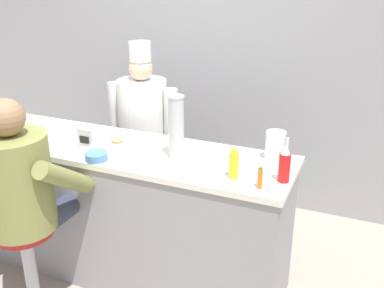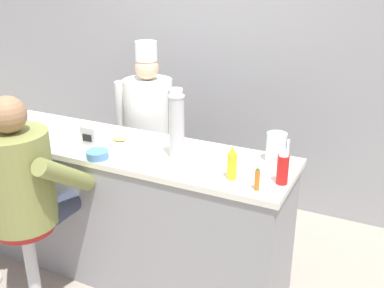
{
  "view_description": "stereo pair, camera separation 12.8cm",
  "coord_description": "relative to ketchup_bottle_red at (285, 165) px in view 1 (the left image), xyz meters",
  "views": [
    {
      "loc": [
        1.57,
        -2.13,
        2.22
      ],
      "look_at": [
        0.55,
        0.3,
        1.16
      ],
      "focal_mm": 42.0,
      "sensor_mm": 36.0,
      "label": 1
    },
    {
      "loc": [
        1.69,
        -2.07,
        2.22
      ],
      "look_at": [
        0.55,
        0.3,
        1.16
      ],
      "focal_mm": 42.0,
      "sensor_mm": 36.0,
      "label": 2
    }
  ],
  "objects": [
    {
      "name": "hot_sauce_bottle_orange",
      "position": [
        -0.1,
        -0.14,
        -0.04
      ],
      "size": [
        0.03,
        0.03,
        0.13
      ],
      "color": "orange",
      "rests_on": "diner_counter"
    },
    {
      "name": "diner_counter",
      "position": [
        -1.15,
        0.09,
        -0.62
      ],
      "size": [
        2.4,
        0.66,
        1.04
      ],
      "color": "gray",
      "rests_on": "ground_plane"
    },
    {
      "name": "cook_in_whites_near",
      "position": [
        -1.36,
        0.78,
        -0.24
      ],
      "size": [
        0.64,
        0.41,
        1.64
      ],
      "color": "#232328",
      "rests_on": "ground_plane"
    },
    {
      "name": "ketchup_bottle_red",
      "position": [
        0.0,
        0.0,
        0.0
      ],
      "size": [
        0.07,
        0.07,
        0.23
      ],
      "color": "red",
      "rests_on": "diner_counter"
    },
    {
      "name": "cup_stack_steel",
      "position": [
        -0.71,
        0.06,
        0.11
      ],
      "size": [
        0.11,
        0.11,
        0.42
      ],
      "color": "#B7BABF",
      "rests_on": "diner_counter"
    },
    {
      "name": "breakfast_plate",
      "position": [
        -1.2,
        0.12,
        -0.09
      ],
      "size": [
        0.23,
        0.23,
        0.05
      ],
      "color": "white",
      "rests_on": "diner_counter"
    },
    {
      "name": "diner_seated_olive",
      "position": [
        -1.49,
        -0.52,
        -0.2
      ],
      "size": [
        0.65,
        0.64,
        1.52
      ],
      "color": "#B2B5BA",
      "rests_on": "ground_plane"
    },
    {
      "name": "coffee_mug_blue",
      "position": [
        -1.99,
        0.0,
        -0.06
      ],
      "size": [
        0.13,
        0.09,
        0.09
      ],
      "color": "#4C7AB2",
      "rests_on": "diner_counter"
    },
    {
      "name": "wall_back",
      "position": [
        -1.15,
        1.59,
        0.21
      ],
      "size": [
        10.0,
        0.06,
        2.7
      ],
      "color": "#99999E",
      "rests_on": "ground_plane"
    },
    {
      "name": "cereal_bowl",
      "position": [
        -1.18,
        -0.17,
        -0.08
      ],
      "size": [
        0.15,
        0.15,
        0.05
      ],
      "color": "#4C7FB7",
      "rests_on": "diner_counter"
    },
    {
      "name": "napkin_dispenser_chrome",
      "position": [
        -1.35,
        -0.01,
        -0.04
      ],
      "size": [
        0.12,
        0.07,
        0.14
      ],
      "color": "silver",
      "rests_on": "diner_counter"
    },
    {
      "name": "water_pitcher_clear",
      "position": [
        -0.12,
        0.29,
        -0.01
      ],
      "size": [
        0.15,
        0.13,
        0.19
      ],
      "color": "silver",
      "rests_on": "diner_counter"
    },
    {
      "name": "mustard_bottle_yellow",
      "position": [
        -0.28,
        -0.07,
        -0.01
      ],
      "size": [
        0.06,
        0.06,
        0.21
      ],
      "color": "yellow",
      "rests_on": "diner_counter"
    }
  ]
}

